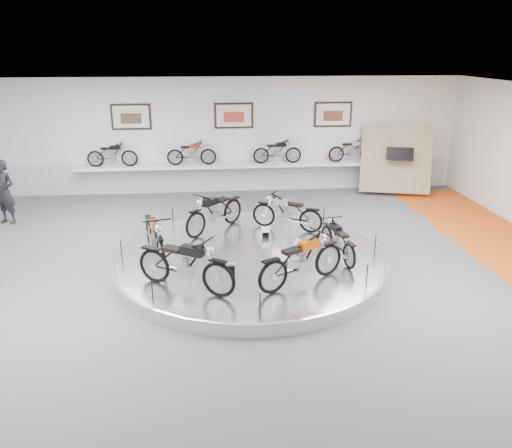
{
  "coord_description": "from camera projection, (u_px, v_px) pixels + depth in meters",
  "views": [
    {
      "loc": [
        -0.86,
        -10.55,
        4.92
      ],
      "look_at": [
        0.18,
        0.6,
        0.95
      ],
      "focal_mm": 35.0,
      "sensor_mm": 36.0,
      "label": 1
    }
  ],
  "objects": [
    {
      "name": "bike_a",
      "position": [
        287.0,
        212.0,
        13.25
      ],
      "size": [
        1.75,
        1.3,
        0.98
      ],
      "primitive_type": null,
      "rotation": [
        0.0,
        0.0,
        2.65
      ],
      "color": "silver",
      "rests_on": "display_platform"
    },
    {
      "name": "ceiling",
      "position": [
        250.0,
        95.0,
        10.28
      ],
      "size": [
        16.0,
        16.0,
        0.0
      ],
      "primitive_type": "plane",
      "rotation": [
        3.14,
        0.0,
        0.0
      ],
      "color": "white",
      "rests_on": "wall_back"
    },
    {
      "name": "poster_center",
      "position": [
        234.0,
        116.0,
        17.25
      ],
      "size": [
        1.35,
        0.06,
        0.88
      ],
      "primitive_type": "cube",
      "color": "beige",
      "rests_on": "wall_back"
    },
    {
      "name": "shelf_bike_b",
      "position": [
        192.0,
        155.0,
        17.3
      ],
      "size": [
        1.22,
        0.43,
        0.73
      ],
      "primitive_type": null,
      "color": "maroon",
      "rests_on": "shelf"
    },
    {
      "name": "bike_d",
      "position": [
        185.0,
        264.0,
        9.91
      ],
      "size": [
        1.99,
        1.55,
        1.12
      ],
      "primitive_type": null,
      "rotation": [
        0.0,
        0.0,
        5.75
      ],
      "color": "black",
      "rests_on": "display_platform"
    },
    {
      "name": "shelf_bike_c",
      "position": [
        277.0,
        153.0,
        17.56
      ],
      "size": [
        1.22,
        0.43,
        0.73
      ],
      "primitive_type": null,
      "color": "black",
      "rests_on": "shelf"
    },
    {
      "name": "floor",
      "position": [
        251.0,
        271.0,
        11.62
      ],
      "size": [
        16.0,
        16.0,
        0.0
      ],
      "primitive_type": "plane",
      "color": "#4E4E50",
      "rests_on": "ground"
    },
    {
      "name": "bike_b",
      "position": [
        215.0,
        211.0,
        13.17
      ],
      "size": [
        1.71,
        1.76,
        1.07
      ],
      "primitive_type": null,
      "rotation": [
        0.0,
        0.0,
        3.96
      ],
      "color": "black",
      "rests_on": "display_platform"
    },
    {
      "name": "bike_c",
      "position": [
        155.0,
        236.0,
        11.46
      ],
      "size": [
        1.12,
        1.94,
        1.08
      ],
      "primitive_type": null,
      "rotation": [
        0.0,
        0.0,
        4.99
      ],
      "color": "maroon",
      "rests_on": "display_platform"
    },
    {
      "name": "bike_e",
      "position": [
        302.0,
        260.0,
        10.15
      ],
      "size": [
        1.92,
        1.47,
        1.08
      ],
      "primitive_type": null,
      "rotation": [
        0.0,
        0.0,
        6.79
      ],
      "color": "#B64100",
      "rests_on": "display_platform"
    },
    {
      "name": "wall_back",
      "position": [
        234.0,
        136.0,
        17.52
      ],
      "size": [
        16.0,
        0.0,
        16.0
      ],
      "primitive_type": "plane",
      "rotation": [
        1.57,
        0.0,
        0.0
      ],
      "color": "white",
      "rests_on": "floor"
    },
    {
      "name": "display_panel",
      "position": [
        396.0,
        159.0,
        17.42
      ],
      "size": [
        2.56,
        1.52,
        2.3
      ],
      "primitive_type": "cube",
      "rotation": [
        -0.35,
        0.0,
        -0.26
      ],
      "color": "#9E8567",
      "rests_on": "floor"
    },
    {
      "name": "wall_front",
      "position": [
        316.0,
        400.0,
        4.38
      ],
      "size": [
        16.0,
        0.0,
        16.0
      ],
      "primitive_type": "plane",
      "rotation": [
        -1.57,
        0.0,
        0.0
      ],
      "color": "white",
      "rests_on": "floor"
    },
    {
      "name": "platform_rim",
      "position": [
        250.0,
        256.0,
        11.81
      ],
      "size": [
        6.4,
        6.4,
        0.1
      ],
      "primitive_type": "torus",
      "color": "#B2B2BA",
      "rests_on": "display_platform"
    },
    {
      "name": "shelf_bike_d",
      "position": [
        352.0,
        152.0,
        17.8
      ],
      "size": [
        1.22,
        0.43,
        0.73
      ],
      "primitive_type": null,
      "color": "silver",
      "rests_on": "shelf"
    },
    {
      "name": "visitor",
      "position": [
        4.0,
        192.0,
        14.53
      ],
      "size": [
        0.81,
        0.67,
        1.89
      ],
      "primitive_type": "imported",
      "rotation": [
        0.0,
        0.0,
        -0.37
      ],
      "color": "black",
      "rests_on": "floor"
    },
    {
      "name": "display_platform",
      "position": [
        250.0,
        260.0,
        11.85
      ],
      "size": [
        6.4,
        6.4,
        0.3
      ],
      "primitive_type": "cylinder",
      "color": "silver",
      "rests_on": "floor"
    },
    {
      "name": "bike_f",
      "position": [
        338.0,
        240.0,
        11.46
      ],
      "size": [
        0.81,
        1.59,
        0.89
      ],
      "primitive_type": null,
      "rotation": [
        0.0,
        0.0,
        8.04
      ],
      "color": "black",
      "rests_on": "display_platform"
    },
    {
      "name": "shelf_bike_a",
      "position": [
        112.0,
        156.0,
        17.06
      ],
      "size": [
        1.22,
        0.43,
        0.73
      ],
      "primitive_type": null,
      "color": "black",
      "rests_on": "shelf"
    },
    {
      "name": "poster_left",
      "position": [
        131.0,
        117.0,
        16.94
      ],
      "size": [
        1.35,
        0.06,
        0.88
      ],
      "primitive_type": "cube",
      "color": "beige",
      "rests_on": "wall_back"
    },
    {
      "name": "shelf",
      "position": [
        235.0,
        165.0,
        17.57
      ],
      "size": [
        11.0,
        0.55,
        0.1
      ],
      "primitive_type": "cube",
      "color": "silver",
      "rests_on": "wall_back"
    },
    {
      "name": "poster_right",
      "position": [
        333.0,
        114.0,
        17.55
      ],
      "size": [
        1.35,
        0.06,
        0.88
      ],
      "primitive_type": "cube",
      "color": "beige",
      "rests_on": "wall_back"
    },
    {
      "name": "dado_band",
      "position": [
        235.0,
        176.0,
        17.98
      ],
      "size": [
        15.68,
        0.04,
        1.1
      ],
      "primitive_type": "cube",
      "color": "#BCBCBA",
      "rests_on": "floor"
    }
  ]
}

